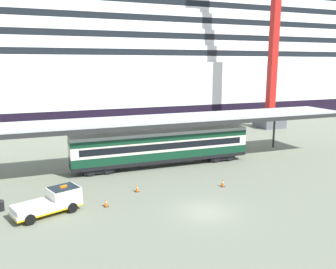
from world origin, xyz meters
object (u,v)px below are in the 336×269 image
(train_carriage, at_px, (162,146))
(quay_bollard, at_px, (1,205))
(traffic_cone_near, at_px, (137,188))
(traffic_cone_far, at_px, (106,203))
(cruise_ship, at_px, (108,48))
(traffic_cone_mid, at_px, (223,183))
(service_truck, at_px, (53,201))
(dockside_crane, at_px, (277,22))

(train_carriage, bearing_deg, quay_bollard, -155.64)
(traffic_cone_near, xyz_separation_m, traffic_cone_far, (-3.34, -2.41, -0.01))
(train_carriage, bearing_deg, cruise_ship, 86.90)
(traffic_cone_mid, xyz_separation_m, traffic_cone_far, (-11.44, -0.82, -0.03))
(service_truck, distance_m, traffic_cone_far, 4.20)
(train_carriage, bearing_deg, traffic_cone_near, -125.20)
(dockside_crane, bearing_deg, service_truck, -147.29)
(train_carriage, relative_size, traffic_cone_far, 30.29)
(traffic_cone_far, bearing_deg, cruise_ship, 77.95)
(cruise_ship, bearing_deg, service_truck, -106.65)
(train_carriage, xyz_separation_m, traffic_cone_near, (-5.05, -7.16, -1.96))
(train_carriage, bearing_deg, dockside_crane, 30.88)
(train_carriage, xyz_separation_m, dockside_crane, (27.69, 16.56, 16.58))
(traffic_cone_near, bearing_deg, traffic_cone_far, -144.20)
(traffic_cone_mid, height_order, traffic_cone_far, traffic_cone_mid)
(train_carriage, relative_size, traffic_cone_near, 29.66)
(service_truck, distance_m, traffic_cone_near, 7.79)
(train_carriage, distance_m, quay_bollard, 18.09)
(traffic_cone_far, relative_size, dockside_crane, 0.01)
(service_truck, height_order, traffic_cone_far, service_truck)
(service_truck, relative_size, quay_bollard, 5.81)
(service_truck, relative_size, traffic_cone_mid, 7.49)
(train_carriage, distance_m, traffic_cone_mid, 9.46)
(traffic_cone_mid, bearing_deg, traffic_cone_near, 168.89)
(cruise_ship, relative_size, traffic_cone_far, 213.49)
(dockside_crane, bearing_deg, traffic_cone_mid, -134.23)
(service_truck, bearing_deg, traffic_cone_far, -4.15)
(train_carriage, height_order, quay_bollard, train_carriage)
(train_carriage, relative_size, quay_bollard, 21.49)
(traffic_cone_far, bearing_deg, train_carriage, 48.76)
(service_truck, height_order, traffic_cone_mid, service_truck)
(cruise_ship, distance_m, dockside_crane, 34.76)
(traffic_cone_near, bearing_deg, train_carriage, 54.80)
(cruise_ship, height_order, quay_bollard, cruise_ship)
(cruise_ship, relative_size, train_carriage, 7.05)
(cruise_ship, relative_size, traffic_cone_near, 209.05)
(service_truck, distance_m, dockside_crane, 51.03)
(train_carriage, distance_m, service_truck, 15.63)
(dockside_crane, bearing_deg, traffic_cone_near, -144.08)
(train_carriage, relative_size, dockside_crane, 0.36)
(traffic_cone_near, xyz_separation_m, traffic_cone_mid, (8.10, -1.59, 0.02))
(cruise_ship, xyz_separation_m, traffic_cone_near, (-7.20, -46.95, -14.55))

